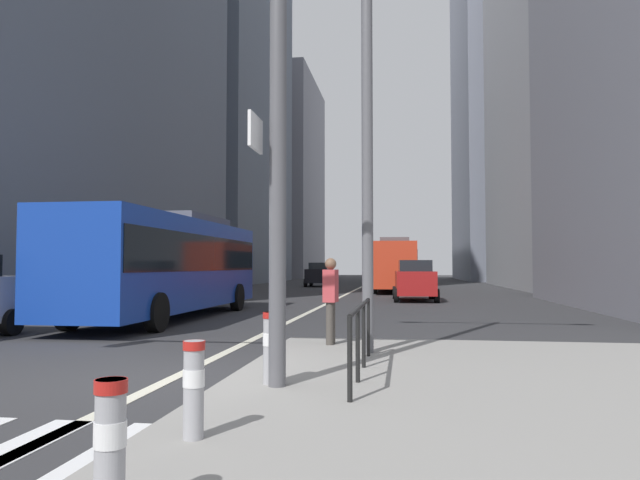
# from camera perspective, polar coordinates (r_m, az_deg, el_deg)

# --- Properties ---
(ground_plane) EXTENTS (160.00, 160.00, 0.00)m
(ground_plane) POSITION_cam_1_polar(r_m,az_deg,el_deg) (28.54, 1.41, -5.91)
(ground_plane) COLOR #303033
(median_island) EXTENTS (9.00, 10.00, 0.15)m
(median_island) POSITION_cam_1_polar(r_m,az_deg,el_deg) (7.74, 24.50, -14.21)
(median_island) COLOR gray
(median_island) RESTS_ON ground
(lane_centre_line) EXTENTS (0.20, 80.00, 0.01)m
(lane_centre_line) POSITION_cam_1_polar(r_m,az_deg,el_deg) (38.47, 3.20, -5.04)
(lane_centre_line) COLOR beige
(lane_centre_line) RESTS_ON ground
(office_tower_left_mid) EXTENTS (11.74, 23.10, 35.02)m
(office_tower_left_mid) POSITION_cam_1_polar(r_m,az_deg,el_deg) (62.85, -10.22, 12.08)
(office_tower_left_mid) COLOR slate
(office_tower_left_mid) RESTS_ON ground
(office_tower_left_far) EXTENTS (12.80, 20.58, 29.15)m
(office_tower_left_far) POSITION_cam_1_polar(r_m,az_deg,el_deg) (87.64, -4.62, 5.91)
(office_tower_left_far) COLOR gray
(office_tower_left_far) RESTS_ON ground
(office_tower_right_mid) EXTENTS (11.65, 21.82, 37.56)m
(office_tower_right_mid) POSITION_cam_1_polar(r_m,az_deg,el_deg) (51.67, 24.13, 17.01)
(office_tower_right_mid) COLOR #9E9EA3
(office_tower_right_mid) RESTS_ON ground
(office_tower_right_far) EXTENTS (13.85, 23.00, 41.76)m
(office_tower_right_far) POSITION_cam_1_polar(r_m,az_deg,el_deg) (76.34, 18.69, 12.15)
(office_tower_right_far) COLOR slate
(office_tower_right_far) RESTS_ON ground
(city_bus_blue_oncoming) EXTENTS (2.72, 11.27, 3.40)m
(city_bus_blue_oncoming) POSITION_cam_1_polar(r_m,az_deg,el_deg) (19.11, -14.55, -1.98)
(city_bus_blue_oncoming) COLOR #14389E
(city_bus_blue_oncoming) RESTS_ON ground
(city_bus_red_receding) EXTENTS (2.94, 11.20, 3.40)m
(city_bus_red_receding) POSITION_cam_1_polar(r_m,az_deg,el_deg) (38.69, 7.26, -2.29)
(city_bus_red_receding) COLOR red
(city_bus_red_receding) RESTS_ON ground
(city_bus_red_distant) EXTENTS (2.91, 11.56, 3.40)m
(city_bus_red_distant) POSITION_cam_1_polar(r_m,az_deg,el_deg) (61.43, 7.65, -2.38)
(city_bus_red_distant) COLOR #198456
(city_bus_red_distant) RESTS_ON ground
(car_oncoming_mid) EXTENTS (2.06, 4.05, 1.94)m
(car_oncoming_mid) POSITION_cam_1_polar(r_m,az_deg,el_deg) (47.61, -0.05, -3.38)
(car_oncoming_mid) COLOR black
(car_oncoming_mid) RESTS_ON ground
(car_receding_near) EXTENTS (2.18, 4.44, 1.94)m
(car_receding_near) POSITION_cam_1_polar(r_m,az_deg,el_deg) (28.37, 9.24, -3.90)
(car_receding_near) COLOR maroon
(car_receding_near) RESTS_ON ground
(car_receding_far) EXTENTS (2.22, 4.42, 1.94)m
(car_receding_far) POSITION_cam_1_polar(r_m,az_deg,el_deg) (50.45, 7.43, -3.31)
(car_receding_far) COLOR gold
(car_receding_far) RESTS_ON ground
(car_oncoming_far) EXTENTS (2.08, 4.57, 1.94)m
(car_oncoming_far) POSITION_cam_1_polar(r_m,az_deg,el_deg) (35.73, -9.47, -3.61)
(car_oncoming_far) COLOR #B2A899
(car_oncoming_far) RESTS_ON ground
(traffic_signal_gantry) EXTENTS (6.55, 0.65, 6.00)m
(traffic_signal_gantry) POSITION_cam_1_polar(r_m,az_deg,el_deg) (8.55, -19.17, 14.33)
(traffic_signal_gantry) COLOR #515156
(traffic_signal_gantry) RESTS_ON median_island
(street_lamp_post) EXTENTS (5.50, 0.32, 8.00)m
(street_lamp_post) POSITION_cam_1_polar(r_m,az_deg,el_deg) (10.93, 4.62, 16.76)
(street_lamp_post) COLOR #56565B
(street_lamp_post) RESTS_ON median_island
(bollard_front) EXTENTS (0.20, 0.20, 0.84)m
(bollard_front) POSITION_cam_1_polar(r_m,az_deg,el_deg) (3.86, -19.87, -18.17)
(bollard_front) COLOR #99999E
(bollard_front) RESTS_ON median_island
(bollard_left) EXTENTS (0.20, 0.20, 0.86)m
(bollard_left) POSITION_cam_1_polar(r_m,az_deg,el_deg) (5.40, -12.26, -13.62)
(bollard_left) COLOR #99999E
(bollard_left) RESTS_ON median_island
(bollard_right) EXTENTS (0.20, 0.20, 0.92)m
(bollard_right) POSITION_cam_1_polar(r_m,az_deg,el_deg) (7.65, -4.90, -10.11)
(bollard_right) COLOR #99999E
(bollard_right) RESTS_ON median_island
(pedestrian_railing) EXTENTS (0.06, 3.40, 0.98)m
(pedestrian_railing) POSITION_cam_1_polar(r_m,az_deg,el_deg) (8.28, 4.02, -8.24)
(pedestrian_railing) COLOR black
(pedestrian_railing) RESTS_ON median_island
(pedestrian_waiting) EXTENTS (0.27, 0.40, 1.67)m
(pedestrian_waiting) POSITION_cam_1_polar(r_m,az_deg,el_deg) (11.38, 1.05, -5.54)
(pedestrian_waiting) COLOR #423D38
(pedestrian_waiting) RESTS_ON median_island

